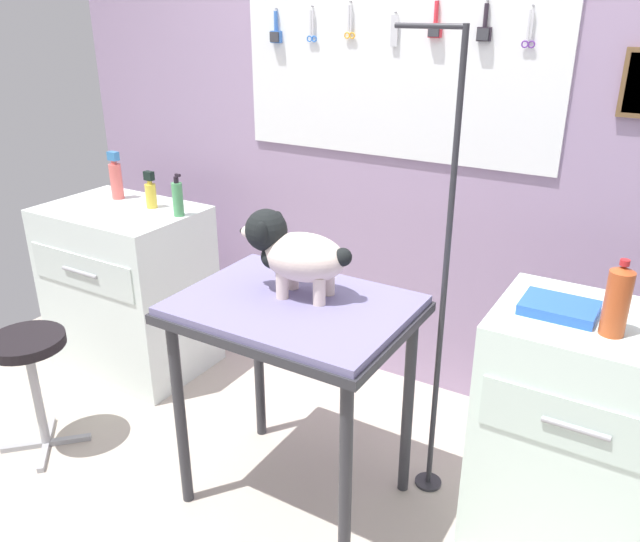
# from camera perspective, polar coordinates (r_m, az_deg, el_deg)

# --- Properties ---
(ground) EXTENTS (4.40, 4.00, 0.04)m
(ground) POSITION_cam_1_polar(r_m,az_deg,el_deg) (2.69, -6.41, -21.46)
(ground) COLOR #B7AB9C
(rear_wall_panel) EXTENTS (4.00, 0.11, 2.30)m
(rear_wall_panel) POSITION_cam_1_polar(r_m,az_deg,el_deg) (3.11, 7.16, 9.85)
(rear_wall_panel) COLOR #9B82A4
(rear_wall_panel) RESTS_ON ground
(grooming_table) EXTENTS (0.84, 0.63, 0.87)m
(grooming_table) POSITION_cam_1_polar(r_m,az_deg,el_deg) (2.32, -2.37, -5.04)
(grooming_table) COLOR #2D2D33
(grooming_table) RESTS_ON ground
(grooming_arm) EXTENTS (0.30, 0.11, 1.80)m
(grooming_arm) POSITION_cam_1_polar(r_m,az_deg,el_deg) (2.38, 10.82, -2.67)
(grooming_arm) COLOR #2D2D33
(grooming_arm) RESTS_ON ground
(dog) EXTENTS (0.43, 0.24, 0.31)m
(dog) POSITION_cam_1_polar(r_m,az_deg,el_deg) (2.26, -2.44, 1.74)
(dog) COLOR beige
(dog) RESTS_ON grooming_table
(counter_left) EXTENTS (0.80, 0.58, 0.90)m
(counter_left) POSITION_cam_1_polar(r_m,az_deg,el_deg) (3.56, -16.78, -1.48)
(counter_left) COLOR silver
(counter_left) RESTS_ON ground
(cabinet_right) EXTENTS (0.68, 0.54, 0.91)m
(cabinet_right) POSITION_cam_1_polar(r_m,az_deg,el_deg) (2.49, 22.48, -13.43)
(cabinet_right) COLOR silver
(cabinet_right) RESTS_ON ground
(stool) EXTENTS (0.32, 0.32, 0.56)m
(stool) POSITION_cam_1_polar(r_m,az_deg,el_deg) (3.01, -24.66, -7.22)
(stool) COLOR #9E9EA3
(stool) RESTS_ON ground
(spray_bottle_short) EXTENTS (0.05, 0.05, 0.19)m
(spray_bottle_short) POSITION_cam_1_polar(r_m,az_deg,el_deg) (3.34, -14.99, 6.83)
(spray_bottle_short) COLOR gold
(spray_bottle_short) RESTS_ON counter_left
(conditioner_bottle) EXTENTS (0.06, 0.06, 0.25)m
(conditioner_bottle) POSITION_cam_1_polar(r_m,az_deg,el_deg) (3.55, -17.87, 7.93)
(conditioner_bottle) COLOR #DE615C
(conditioner_bottle) RESTS_ON counter_left
(detangler_spray) EXTENTS (0.05, 0.05, 0.21)m
(detangler_spray) POSITION_cam_1_polar(r_m,az_deg,el_deg) (3.18, -12.67, 6.37)
(detangler_spray) COLOR #49955C
(detangler_spray) RESTS_ON counter_left
(soda_bottle) EXTENTS (0.08, 0.08, 0.25)m
(soda_bottle) POSITION_cam_1_polar(r_m,az_deg,el_deg) (2.13, 25.17, -2.41)
(soda_bottle) COLOR #B54921
(soda_bottle) RESTS_ON cabinet_right
(supply_tray) EXTENTS (0.24, 0.18, 0.04)m
(supply_tray) POSITION_cam_1_polar(r_m,az_deg,el_deg) (2.25, 20.70, -3.10)
(supply_tray) COLOR blue
(supply_tray) RESTS_ON cabinet_right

